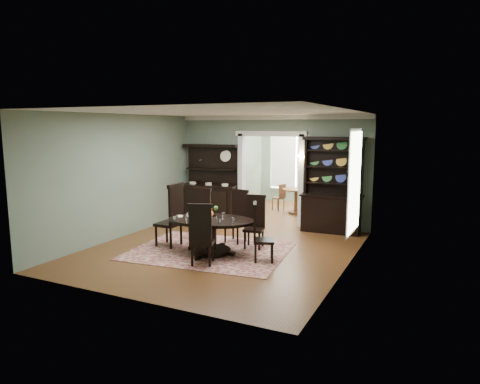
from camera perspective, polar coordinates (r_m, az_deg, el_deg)
The scene contains 19 objects.
room at distance 9.24m, azimuth -2.55°, elevation 1.74°, with size 5.51×6.01×3.01m.
parlor at distance 14.30m, azimuth 7.88°, elevation 3.91°, with size 3.51×3.50×3.01m.
doorway_trim at distance 11.91m, azimuth 4.17°, elevation 3.50°, with size 2.08×0.25×2.57m.
right_window at distance 9.19m, azimuth 15.15°, elevation 1.56°, with size 0.15×1.47×2.12m.
wall_sconce at distance 11.43m, azimuth 8.35°, elevation 4.58°, with size 0.27×0.21×0.21m.
rug at distance 9.46m, azimuth -4.04°, elevation -7.84°, with size 3.31×2.57×0.01m, color maroon.
dining_table at distance 9.18m, azimuth -3.90°, elevation -5.00°, with size 2.07×2.01×0.75m.
centerpiece at distance 9.18m, azimuth -4.01°, elevation -3.09°, with size 1.51×0.97×0.25m.
chair_far_left at distance 10.34m, azimuth -5.25°, elevation -2.73°, with size 0.49×0.47×1.24m.
chair_far_mid at distance 10.07m, azimuth -0.31°, elevation -3.00°, with size 0.50×0.48×1.24m.
chair_far_right at distance 9.62m, azimuth 2.02°, elevation -3.72°, with size 0.50×0.48×1.19m.
chair_end_left at distance 9.72m, azimuth -8.97°, elevation -2.88°, with size 0.52×0.56×1.45m.
chair_end_right at distance 8.61m, azimuth 2.52°, elevation -5.19°, with size 0.56×0.57×1.20m.
chair_near at distance 8.34m, azimuth -5.20°, elevation -5.48°, with size 0.58×0.57×1.25m.
sideboard at distance 12.56m, azimuth -4.00°, elevation -0.15°, with size 1.71×0.74×2.19m.
welsh_dresser at distance 11.22m, azimuth 12.16°, elevation -0.77°, with size 1.59×0.63×2.44m.
parlor_table at distance 13.43m, azimuth 7.46°, elevation -0.72°, with size 0.84×0.84×0.78m.
parlor_chair_left at distance 13.83m, azimuth 5.33°, elevation -0.58°, with size 0.41×0.40×0.87m.
parlor_chair_right at distance 13.53m, azimuth 9.50°, elevation -0.64°, with size 0.41×0.41×0.97m.
Camera 1 is at (4.32, -8.04, 2.70)m, focal length 32.00 mm.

